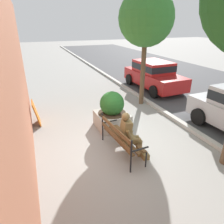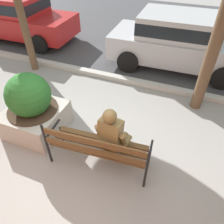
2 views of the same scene
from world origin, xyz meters
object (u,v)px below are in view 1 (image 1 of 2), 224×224
object	(u,v)px
bronze_statue_seated	(131,136)
parked_car_red	(154,74)
concrete_planter	(112,112)
street_tree_near_bench	(146,19)
park_bench	(120,137)
leaning_signboard	(36,113)

from	to	relation	value
bronze_statue_seated	parked_car_red	size ratio (longest dim) A/B	0.33
concrete_planter	street_tree_near_bench	size ratio (longest dim) A/B	0.28
bronze_statue_seated	street_tree_near_bench	size ratio (longest dim) A/B	0.28
park_bench	leaning_signboard	size ratio (longest dim) A/B	2.04
concrete_planter	parked_car_red	xyz separation A→B (m)	(-3.61, 3.98, 0.25)
leaning_signboard	bronze_statue_seated	bearing A→B (deg)	36.78
concrete_planter	street_tree_near_bench	distance (m)	4.16
park_bench	street_tree_near_bench	distance (m)	5.25
concrete_planter	street_tree_near_bench	xyz separation A→B (m)	(-1.73, 2.18, 3.09)
bronze_statue_seated	street_tree_near_bench	distance (m)	5.24
bronze_statue_seated	parked_car_red	bearing A→B (deg)	142.73
park_bench	leaning_signboard	xyz separation A→B (m)	(-2.91, -2.15, -0.09)
concrete_planter	street_tree_near_bench	world-z (taller)	street_tree_near_bench
park_bench	parked_car_red	world-z (taller)	parked_car_red
park_bench	bronze_statue_seated	bearing A→B (deg)	40.47
street_tree_near_bench	leaning_signboard	size ratio (longest dim) A/B	5.39
park_bench	bronze_statue_seated	size ratio (longest dim) A/B	1.34
bronze_statue_seated	park_bench	bearing A→B (deg)	-139.53
bronze_statue_seated	concrete_planter	size ratio (longest dim) A/B	1.01
parked_car_red	leaning_signboard	xyz separation A→B (m)	(2.31, -6.51, -0.39)
bronze_statue_seated	concrete_planter	world-z (taller)	bronze_statue_seated
concrete_planter	street_tree_near_bench	bearing A→B (deg)	128.43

